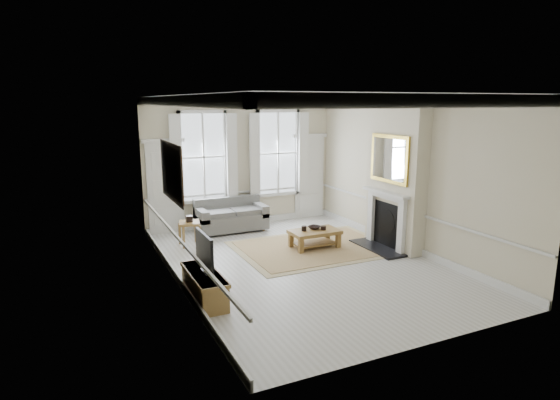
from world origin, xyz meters
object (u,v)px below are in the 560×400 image
coffee_table (315,234)px  tv_stand (204,286)px  sofa (231,217)px  side_table (189,226)px

coffee_table → tv_stand: 3.54m
sofa → side_table: bearing=-148.0°
side_table → tv_stand: 3.20m
side_table → coffee_table: (2.53, -1.42, -0.11)m
sofa → side_table: sofa is taller
sofa → tv_stand: 4.36m
sofa → tv_stand: sofa is taller
tv_stand → sofa: bearing=65.1°
coffee_table → tv_stand: bearing=-150.9°
sofa → coffee_table: bearing=-60.7°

